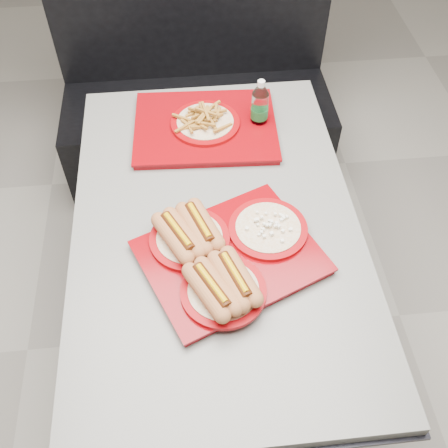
{
  "coord_description": "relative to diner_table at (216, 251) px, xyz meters",
  "views": [
    {
      "loc": [
        -0.08,
        -1.06,
        2.02
      ],
      "look_at": [
        0.02,
        -0.08,
        0.83
      ],
      "focal_mm": 42.0,
      "sensor_mm": 36.0,
      "label": 1
    }
  ],
  "objects": [
    {
      "name": "tray_near",
      "position": [
        0.01,
        -0.16,
        0.2
      ],
      "size": [
        0.61,
        0.55,
        0.11
      ],
      "rotation": [
        0.0,
        0.0,
        0.4
      ],
      "color": "#7E0309",
      "rests_on": "diner_table"
    },
    {
      "name": "ground",
      "position": [
        0.0,
        0.0,
        -0.58
      ],
      "size": [
        6.0,
        6.0,
        0.0
      ],
      "primitive_type": "plane",
      "color": "#9A958A",
      "rests_on": "ground"
    },
    {
      "name": "diner_table",
      "position": [
        0.0,
        0.0,
        0.0
      ],
      "size": [
        0.92,
        1.42,
        0.75
      ],
      "color": "black",
      "rests_on": "ground"
    },
    {
      "name": "tray_far",
      "position": [
        0.0,
        0.43,
        0.2
      ],
      "size": [
        0.54,
        0.43,
        0.1
      ],
      "rotation": [
        0.0,
        0.0,
        -0.05
      ],
      "color": "#7E0309",
      "rests_on": "diner_table"
    },
    {
      "name": "water_bottle",
      "position": [
        0.2,
        0.44,
        0.25
      ],
      "size": [
        0.06,
        0.06,
        0.2
      ],
      "rotation": [
        0.0,
        0.0,
        0.3
      ],
      "color": "silver",
      "rests_on": "diner_table"
    },
    {
      "name": "booth_bench",
      "position": [
        0.0,
        1.09,
        -0.18
      ],
      "size": [
        1.3,
        0.57,
        1.35
      ],
      "color": "black",
      "rests_on": "ground"
    }
  ]
}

